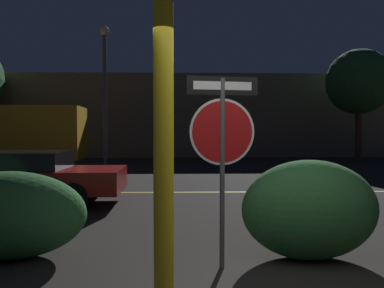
{
  "coord_description": "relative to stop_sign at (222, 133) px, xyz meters",
  "views": [
    {
      "loc": [
        -0.93,
        -3.12,
        1.67
      ],
      "look_at": [
        -0.73,
        4.31,
        1.39
      ],
      "focal_mm": 35.0,
      "sensor_mm": 36.0,
      "label": 1
    }
  ],
  "objects": [
    {
      "name": "road_center_stripe",
      "position": [
        0.45,
        5.5,
        -1.64
      ],
      "size": [
        42.64,
        0.12,
        0.01
      ],
      "primitive_type": "cube",
      "color": "gold",
      "rests_on": "ground_plane"
    },
    {
      "name": "stop_sign",
      "position": [
        0.0,
        0.0,
        0.0
      ],
      "size": [
        0.86,
        0.15,
        2.31
      ],
      "rotation": [
        0.0,
        0.0,
        0.15
      ],
      "color": "#4C4C51",
      "rests_on": "ground_plane"
    },
    {
      "name": "yellow_pole_left",
      "position": [
        -0.64,
        -1.39,
        -0.28
      ],
      "size": [
        0.17,
        0.17,
        2.71
      ],
      "primitive_type": "cylinder",
      "color": "yellow",
      "rests_on": "ground_plane"
    },
    {
      "name": "hedge_bush_1",
      "position": [
        -2.75,
        0.41,
        -1.07
      ],
      "size": [
        2.02,
        1.12,
        1.14
      ],
      "primitive_type": "ellipsoid",
      "color": "#2D6633",
      "rests_on": "ground_plane"
    },
    {
      "name": "hedge_bush_2",
      "position": [
        1.16,
        0.28,
        -0.99
      ],
      "size": [
        1.76,
        0.99,
        1.29
      ],
      "primitive_type": "ellipsoid",
      "color": "#2D6633",
      "rests_on": "ground_plane"
    },
    {
      "name": "passing_car_2",
      "position": [
        -4.16,
        3.93,
        -1.01
      ],
      "size": [
        4.83,
        1.9,
        1.19
      ],
      "rotation": [
        0.0,
        0.0,
        1.59
      ],
      "color": "maroon",
      "rests_on": "ground_plane"
    },
    {
      "name": "delivery_truck",
      "position": [
        -8.29,
        11.94,
        -0.09
      ],
      "size": [
        6.64,
        2.91,
        2.69
      ],
      "rotation": [
        0.0,
        0.0,
        1.65
      ],
      "color": "gold",
      "rests_on": "ground_plane"
    },
    {
      "name": "street_lamp",
      "position": [
        -3.69,
        11.19,
        2.02
      ],
      "size": [
        0.39,
        0.39,
        5.96
      ],
      "color": "#4C4C51",
      "rests_on": "ground_plane"
    },
    {
      "name": "tree_1",
      "position": [
        8.79,
        14.99,
        2.54
      ],
      "size": [
        3.4,
        3.4,
        5.9
      ],
      "color": "#422D1E",
      "rests_on": "ground_plane"
    },
    {
      "name": "building_backdrop",
      "position": [
        -0.17,
        20.27,
        0.91
      ],
      "size": [
        27.64,
        4.45,
        5.1
      ],
      "primitive_type": "cube",
      "color": "#6B5B4C",
      "rests_on": "ground_plane"
    }
  ]
}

